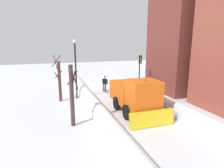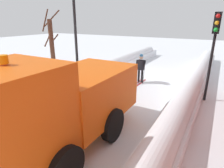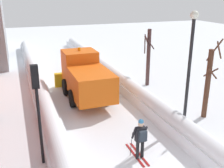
% 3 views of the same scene
% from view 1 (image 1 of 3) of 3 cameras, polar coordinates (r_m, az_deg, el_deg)
% --- Properties ---
extents(ground_plane, '(80.00, 80.00, 0.00)m').
position_cam_1_polar(ground_plane, '(14.99, 7.70, -9.46)').
color(ground_plane, white).
extents(snowbank_left, '(1.10, 36.00, 1.09)m').
position_cam_1_polar(snowbank_left, '(16.24, 17.01, -6.32)').
color(snowbank_left, white).
rests_on(snowbank_left, ground).
extents(snowbank_right, '(1.10, 36.00, 1.09)m').
position_cam_1_polar(snowbank_right, '(13.85, -3.19, -9.10)').
color(snowbank_right, white).
rests_on(snowbank_right, ground).
extents(building_brick_near, '(7.29, 6.29, 11.44)m').
position_cam_1_polar(building_brick_near, '(23.70, 21.91, 12.02)').
color(building_brick_near, brown).
rests_on(building_brick_near, ground).
extents(plow_truck, '(3.20, 5.98, 3.12)m').
position_cam_1_polar(plow_truck, '(15.19, 6.88, -3.26)').
color(plow_truck, orange).
rests_on(plow_truck, ground).
extents(skier, '(0.62, 1.80, 1.81)m').
position_cam_1_polar(skier, '(21.83, -2.21, 0.44)').
color(skier, black).
rests_on(skier, ground).
extents(traffic_light_pole, '(0.28, 0.42, 4.11)m').
position_cam_1_polar(traffic_light_pole, '(21.80, 8.42, 5.34)').
color(traffic_light_pole, black).
rests_on(traffic_light_pole, ground).
extents(street_lamp, '(0.40, 0.40, 5.83)m').
position_cam_1_polar(street_lamp, '(18.88, -10.95, 6.41)').
color(street_lamp, black).
rests_on(street_lamp, ground).
extents(bare_tree_near, '(1.01, 1.16, 4.42)m').
position_cam_1_polar(bare_tree_near, '(18.56, -15.57, 1.09)').
color(bare_tree_near, '#4D2D1F').
rests_on(bare_tree_near, ground).
extents(bare_tree_mid, '(0.74, 0.96, 4.17)m').
position_cam_1_polar(bare_tree_mid, '(12.79, -11.94, -3.29)').
color(bare_tree_mid, '#432D2C').
rests_on(bare_tree_mid, ground).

